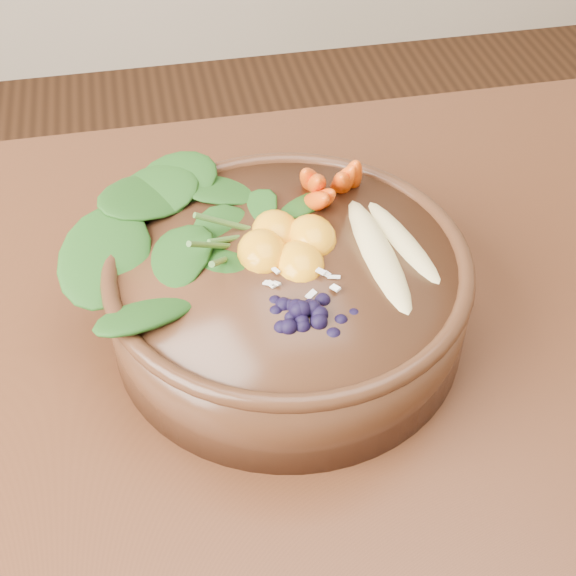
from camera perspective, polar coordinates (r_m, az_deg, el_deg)
name	(u,v)px	position (r m, az deg, el deg)	size (l,w,h in m)	color
stoneware_bowl	(288,296)	(0.70, 0.00, -0.59)	(0.31, 0.31, 0.08)	#412313
kale_heap	(222,197)	(0.71, -4.68, 6.45)	(0.20, 0.18, 0.05)	#1E4D14
carrot_cluster	(336,156)	(0.72, 3.46, 9.34)	(0.06, 0.06, 0.09)	#ED4A0D
banana_halves	(392,234)	(0.68, 7.42, 3.84)	(0.08, 0.17, 0.03)	#E0CC84
mandarin_cluster	(287,230)	(0.68, -0.06, 4.13)	(0.09, 0.10, 0.03)	orange
blueberry_pile	(304,295)	(0.61, 1.18, -0.52)	(0.14, 0.11, 0.04)	black
coconut_flakes	(294,274)	(0.66, 0.46, 1.00)	(0.10, 0.08, 0.01)	white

